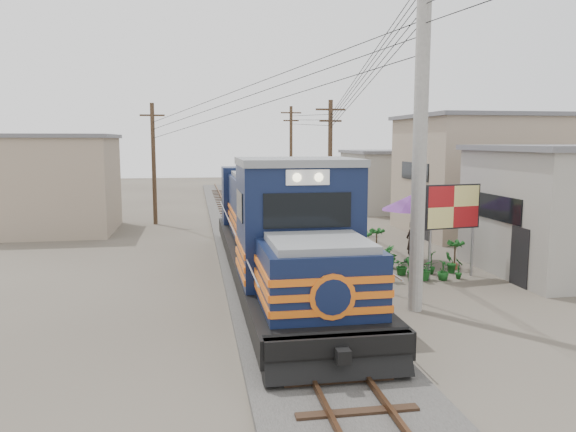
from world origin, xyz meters
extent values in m
plane|color=#473F35|center=(0.00, 0.00, 0.00)|extent=(120.00, 120.00, 0.00)
cube|color=#595651|center=(0.00, 10.00, 0.08)|extent=(3.60, 70.00, 0.16)
cube|color=#51331E|center=(-0.54, 10.00, 0.26)|extent=(0.08, 70.00, 0.12)
cube|color=#51331E|center=(0.54, 10.00, 0.26)|extent=(0.08, 70.00, 0.12)
cube|color=black|center=(0.00, 3.34, 0.80)|extent=(3.12, 17.23, 0.59)
cube|color=black|center=(0.00, -2.04, 0.48)|extent=(2.37, 3.45, 0.70)
cube|color=black|center=(0.00, 8.73, 0.48)|extent=(2.37, 3.45, 0.70)
cube|color=#0E1735|center=(0.00, -3.33, 1.72)|extent=(2.56, 2.58, 1.62)
cube|color=#0E1735|center=(0.00, -0.64, 2.58)|extent=(3.06, 2.80, 3.34)
cube|color=slate|center=(0.00, -0.64, 4.30)|extent=(3.12, 2.94, 0.19)
cube|color=black|center=(0.00, -2.05, 3.17)|extent=(2.19, 0.06, 0.86)
cube|color=white|center=(0.00, -2.06, 3.98)|extent=(1.08, 0.06, 0.38)
cube|color=#0E1735|center=(0.00, 6.03, 2.15)|extent=(2.44, 10.55, 2.48)
cube|color=slate|center=(0.00, 6.03, 3.44)|extent=(2.19, 10.55, 0.19)
cube|color=orange|center=(0.00, 3.34, 1.40)|extent=(3.16, 17.23, 0.15)
cube|color=orange|center=(0.00, 3.34, 1.72)|extent=(3.16, 17.23, 0.15)
cube|color=orange|center=(0.00, 3.34, 2.04)|extent=(3.16, 17.23, 0.15)
cylinder|color=#9E9B93|center=(3.50, -0.50, 5.00)|extent=(0.40, 0.40, 10.00)
cylinder|color=#4C3826|center=(4.50, 14.00, 3.50)|extent=(0.24, 0.24, 7.00)
cube|color=#4C3826|center=(4.50, 14.00, 6.50)|extent=(1.60, 0.10, 0.10)
cube|color=#4C3826|center=(4.50, 14.00, 5.90)|extent=(1.20, 0.10, 0.10)
cylinder|color=#4C3826|center=(4.80, 28.00, 3.75)|extent=(0.24, 0.24, 7.50)
cube|color=#4C3826|center=(4.80, 28.00, 7.00)|extent=(1.60, 0.10, 0.10)
cube|color=#4C3826|center=(4.80, 28.00, 6.40)|extent=(1.20, 0.10, 0.10)
cylinder|color=#4C3826|center=(-5.00, 18.00, 3.50)|extent=(0.24, 0.24, 7.00)
cube|color=#4C3826|center=(-5.00, 18.00, 6.50)|extent=(1.60, 0.10, 0.10)
cube|color=#4C3826|center=(-5.00, 18.00, 5.90)|extent=(1.20, 0.10, 0.10)
cube|color=black|center=(7.98, 3.00, 2.48)|extent=(0.05, 3.00, 0.90)
cube|color=gray|center=(12.50, 12.00, 3.00)|extent=(8.00, 7.00, 6.00)
cube|color=slate|center=(12.50, 12.00, 6.10)|extent=(8.40, 7.35, 0.20)
cube|color=black|center=(8.48, 12.00, 3.30)|extent=(0.05, 3.50, 0.90)
cube|color=gray|center=(11.00, 22.00, 2.00)|extent=(6.00, 6.00, 4.00)
cube|color=slate|center=(11.00, 22.00, 4.10)|extent=(6.30, 6.30, 0.20)
cube|color=black|center=(7.98, 22.00, 2.20)|extent=(0.05, 3.00, 0.90)
cube|color=gray|center=(-10.00, 16.00, 2.50)|extent=(6.00, 6.00, 5.00)
cube|color=slate|center=(-10.00, 16.00, 5.10)|extent=(6.30, 6.30, 0.20)
cylinder|color=#99999E|center=(5.38, 2.85, 1.23)|extent=(0.10, 0.10, 2.46)
cylinder|color=#99999E|center=(7.13, 3.14, 1.23)|extent=(0.10, 0.10, 2.46)
cube|color=black|center=(6.26, 3.00, 2.56)|extent=(2.15, 0.47, 1.57)
cube|color=#AE171B|center=(6.26, 2.97, 2.56)|extent=(2.05, 0.41, 1.48)
cylinder|color=black|center=(5.81, 5.68, 0.05)|extent=(0.50, 0.50, 0.10)
cylinder|color=#99999E|center=(5.81, 5.68, 1.24)|extent=(0.05, 0.05, 2.49)
cone|color=#56236A|center=(5.81, 5.68, 2.43)|extent=(2.64, 2.64, 0.62)
imported|color=black|center=(5.94, 5.91, 0.82)|extent=(0.71, 0.66, 1.64)
imported|color=#154B18|center=(3.87, 2.80, 0.56)|extent=(0.72, 0.66, 1.13)
imported|color=#154B18|center=(4.64, 2.65, 0.42)|extent=(0.57, 0.53, 0.84)
imported|color=#154B18|center=(5.17, 2.76, 0.42)|extent=(0.70, 0.79, 0.84)
imported|color=#154B18|center=(5.84, 2.68, 0.35)|extent=(0.50, 0.50, 0.71)
imported|color=#154B18|center=(6.46, 2.75, 0.38)|extent=(0.31, 0.42, 0.75)
imported|color=#154B18|center=(3.82, 3.89, 0.30)|extent=(0.41, 0.38, 0.61)
imported|color=#154B18|center=(4.69, 3.68, 0.34)|extent=(0.82, 0.82, 0.69)
imported|color=#154B18|center=(5.21, 3.68, 0.34)|extent=(0.51, 0.51, 0.68)
imported|color=#154B18|center=(5.81, 3.62, 0.46)|extent=(0.58, 0.57, 0.92)
imported|color=#154B18|center=(6.56, 3.63, 0.40)|extent=(0.51, 0.45, 0.79)
imported|color=#154B18|center=(3.91, 4.83, 0.37)|extent=(0.81, 0.75, 0.73)
imported|color=#154B18|center=(4.60, 4.82, 0.44)|extent=(0.56, 0.56, 0.89)
camera|label=1|loc=(-2.72, -15.38, 4.86)|focal=35.00mm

